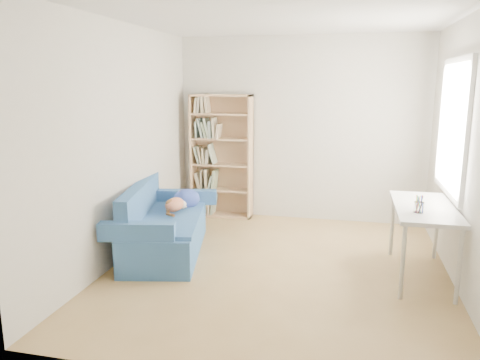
{
  "coord_description": "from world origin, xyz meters",
  "views": [
    {
      "loc": [
        0.68,
        -4.67,
        1.96
      ],
      "look_at": [
        -0.53,
        0.48,
        0.85
      ],
      "focal_mm": 35.0,
      "sensor_mm": 36.0,
      "label": 1
    }
  ],
  "objects_px": {
    "pen_cup": "(419,206)",
    "desk": "(424,213)",
    "sofa": "(164,227)",
    "bookshelf": "(222,161)"
  },
  "relations": [
    {
      "from": "pen_cup",
      "to": "desk",
      "type": "bearing_deg",
      "value": 71.15
    },
    {
      "from": "sofa",
      "to": "pen_cup",
      "type": "xyz_separation_m",
      "value": [
        2.73,
        -0.34,
        0.51
      ]
    },
    {
      "from": "sofa",
      "to": "bookshelf",
      "type": "distance_m",
      "value": 1.73
    },
    {
      "from": "sofa",
      "to": "bookshelf",
      "type": "xyz_separation_m",
      "value": [
        0.25,
        1.63,
        0.52
      ]
    },
    {
      "from": "bookshelf",
      "to": "desk",
      "type": "distance_m",
      "value": 3.09
    },
    {
      "from": "pen_cup",
      "to": "bookshelf",
      "type": "bearing_deg",
      "value": 141.43
    },
    {
      "from": "sofa",
      "to": "bookshelf",
      "type": "bearing_deg",
      "value": 69.2
    },
    {
      "from": "sofa",
      "to": "pen_cup",
      "type": "height_order",
      "value": "pen_cup"
    },
    {
      "from": "sofa",
      "to": "pen_cup",
      "type": "distance_m",
      "value": 2.8
    },
    {
      "from": "sofa",
      "to": "desk",
      "type": "bearing_deg",
      "value": -13.4
    }
  ]
}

